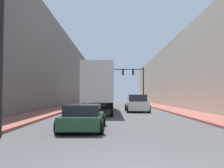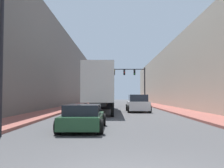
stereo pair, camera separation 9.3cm
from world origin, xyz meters
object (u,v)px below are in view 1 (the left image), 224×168
traffic_signal_gantry (133,78)px  suv_car (137,104)px  street_lamp (3,21)px  sedan_car (84,117)px  semi_truck (102,88)px

traffic_signal_gantry → suv_car: bearing=-93.0°
street_lamp → sedan_car: bearing=34.4°
sedan_car → street_lamp: 5.43m
semi_truck → traffic_signal_gantry: size_ratio=2.10×
semi_truck → suv_car: size_ratio=3.22×
traffic_signal_gantry → street_lamp: street_lamp is taller
sedan_car → semi_truck: bearing=88.9°
semi_truck → sedan_car: size_ratio=3.35×
semi_truck → street_lamp: size_ratio=1.99×
semi_truck → sedan_car: 13.14m
semi_truck → traffic_signal_gantry: (4.43, 16.25, 2.15)m
sedan_car → street_lamp: street_lamp is taller
semi_truck → suv_car: semi_truck is taller
sedan_car → street_lamp: size_ratio=0.60×
sedan_car → street_lamp: (-3.03, -2.08, 4.00)m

